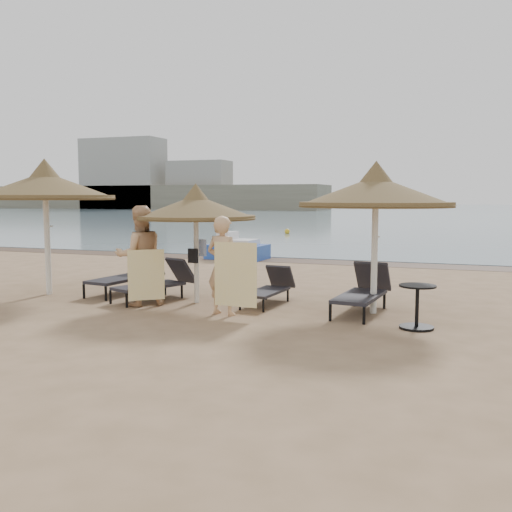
{
  "coord_description": "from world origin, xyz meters",
  "views": [
    {
      "loc": [
        5.17,
        -9.55,
        2.23
      ],
      "look_at": [
        1.29,
        1.2,
        1.03
      ],
      "focal_mm": 40.0,
      "sensor_mm": 36.0,
      "label": 1
    }
  ],
  "objects_px": {
    "side_table": "(417,308)",
    "person_left": "(140,248)",
    "lounger_far_right": "(364,290)",
    "person_right": "(223,258)",
    "palapa_left": "(45,186)",
    "palapa_right": "(376,192)",
    "palapa_center": "(196,208)",
    "lounger_far_left": "(129,274)",
    "lounger_near_left": "(159,282)",
    "pedal_boat": "(237,249)",
    "lounger_near_right": "(270,287)"
  },
  "relations": [
    {
      "from": "lounger_near_left",
      "to": "person_left",
      "type": "bearing_deg",
      "value": -67.46
    },
    {
      "from": "person_right",
      "to": "pedal_boat",
      "type": "height_order",
      "value": "person_right"
    },
    {
      "from": "palapa_right",
      "to": "side_table",
      "type": "relative_size",
      "value": 3.91
    },
    {
      "from": "lounger_far_right",
      "to": "person_left",
      "type": "xyz_separation_m",
      "value": [
        -4.4,
        -0.92,
        0.77
      ]
    },
    {
      "from": "palapa_left",
      "to": "palapa_right",
      "type": "bearing_deg",
      "value": 2.94
    },
    {
      "from": "person_right",
      "to": "lounger_far_right",
      "type": "bearing_deg",
      "value": -144.0
    },
    {
      "from": "lounger_near_right",
      "to": "palapa_right",
      "type": "bearing_deg",
      "value": -2.0
    },
    {
      "from": "palapa_center",
      "to": "lounger_far_left",
      "type": "relative_size",
      "value": 1.16
    },
    {
      "from": "palapa_left",
      "to": "person_left",
      "type": "relative_size",
      "value": 1.31
    },
    {
      "from": "palapa_center",
      "to": "lounger_far_left",
      "type": "height_order",
      "value": "palapa_center"
    },
    {
      "from": "lounger_near_right",
      "to": "lounger_far_right",
      "type": "bearing_deg",
      "value": -0.04
    },
    {
      "from": "palapa_left",
      "to": "palapa_right",
      "type": "height_order",
      "value": "palapa_left"
    },
    {
      "from": "palapa_left",
      "to": "pedal_boat",
      "type": "relative_size",
      "value": 1.44
    },
    {
      "from": "palapa_right",
      "to": "lounger_near_right",
      "type": "bearing_deg",
      "value": 172.77
    },
    {
      "from": "palapa_center",
      "to": "palapa_right",
      "type": "relative_size",
      "value": 0.86
    },
    {
      "from": "lounger_near_left",
      "to": "lounger_near_right",
      "type": "height_order",
      "value": "lounger_near_left"
    },
    {
      "from": "lounger_far_left",
      "to": "person_right",
      "type": "xyz_separation_m",
      "value": [
        3.07,
        -1.61,
        0.66
      ]
    },
    {
      "from": "palapa_right",
      "to": "lounger_far_right",
      "type": "relative_size",
      "value": 1.38
    },
    {
      "from": "side_table",
      "to": "person_right",
      "type": "distance_m",
      "value": 3.6
    },
    {
      "from": "lounger_near_right",
      "to": "side_table",
      "type": "height_order",
      "value": "lounger_near_right"
    },
    {
      "from": "side_table",
      "to": "person_left",
      "type": "relative_size",
      "value": 0.31
    },
    {
      "from": "palapa_center",
      "to": "lounger_far_right",
      "type": "height_order",
      "value": "palapa_center"
    },
    {
      "from": "palapa_left",
      "to": "lounger_near_right",
      "type": "height_order",
      "value": "palapa_left"
    },
    {
      "from": "palapa_center",
      "to": "lounger_near_right",
      "type": "relative_size",
      "value": 1.46
    },
    {
      "from": "lounger_near_left",
      "to": "lounger_near_right",
      "type": "bearing_deg",
      "value": 30.61
    },
    {
      "from": "lounger_near_left",
      "to": "palapa_left",
      "type": "bearing_deg",
      "value": -151.22
    },
    {
      "from": "lounger_far_right",
      "to": "lounger_near_left",
      "type": "bearing_deg",
      "value": -171.99
    },
    {
      "from": "palapa_left",
      "to": "palapa_right",
      "type": "distance_m",
      "value": 7.29
    },
    {
      "from": "person_left",
      "to": "lounger_near_left",
      "type": "bearing_deg",
      "value": -131.44
    },
    {
      "from": "side_table",
      "to": "lounger_near_left",
      "type": "bearing_deg",
      "value": 169.99
    },
    {
      "from": "lounger_far_left",
      "to": "side_table",
      "type": "height_order",
      "value": "lounger_far_left"
    },
    {
      "from": "lounger_far_right",
      "to": "side_table",
      "type": "relative_size",
      "value": 2.83
    },
    {
      "from": "palapa_center",
      "to": "lounger_near_left",
      "type": "bearing_deg",
      "value": 175.26
    },
    {
      "from": "palapa_left",
      "to": "person_left",
      "type": "distance_m",
      "value": 2.99
    },
    {
      "from": "palapa_left",
      "to": "person_right",
      "type": "height_order",
      "value": "palapa_left"
    },
    {
      "from": "palapa_center",
      "to": "person_right",
      "type": "bearing_deg",
      "value": -43.39
    },
    {
      "from": "lounger_far_left",
      "to": "person_right",
      "type": "height_order",
      "value": "person_right"
    },
    {
      "from": "palapa_right",
      "to": "palapa_left",
      "type": "bearing_deg",
      "value": -177.06
    },
    {
      "from": "lounger_far_left",
      "to": "lounger_far_right",
      "type": "bearing_deg",
      "value": 3.53
    },
    {
      "from": "palapa_left",
      "to": "side_table",
      "type": "bearing_deg",
      "value": -4.7
    },
    {
      "from": "side_table",
      "to": "pedal_boat",
      "type": "xyz_separation_m",
      "value": [
        -6.83,
        8.92,
        0.01
      ]
    },
    {
      "from": "side_table",
      "to": "person_right",
      "type": "relative_size",
      "value": 0.34
    },
    {
      "from": "palapa_left",
      "to": "person_right",
      "type": "distance_m",
      "value": 4.88
    },
    {
      "from": "palapa_center",
      "to": "lounger_near_left",
      "type": "distance_m",
      "value": 1.87
    },
    {
      "from": "side_table",
      "to": "person_right",
      "type": "height_order",
      "value": "person_right"
    },
    {
      "from": "palapa_center",
      "to": "pedal_boat",
      "type": "relative_size",
      "value": 1.17
    },
    {
      "from": "palapa_left",
      "to": "lounger_far_left",
      "type": "height_order",
      "value": "palapa_left"
    },
    {
      "from": "lounger_far_left",
      "to": "lounger_near_left",
      "type": "distance_m",
      "value": 1.25
    },
    {
      "from": "person_right",
      "to": "side_table",
      "type": "bearing_deg",
      "value": -169.18
    },
    {
      "from": "lounger_far_left",
      "to": "lounger_near_right",
      "type": "xyz_separation_m",
      "value": [
        3.55,
        -0.23,
        -0.08
      ]
    }
  ]
}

